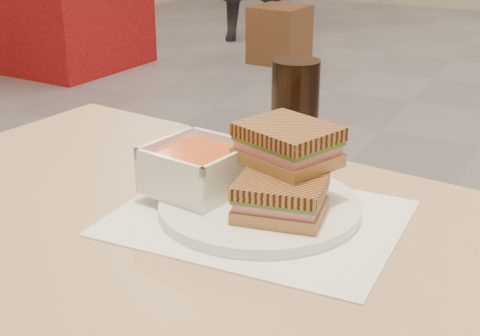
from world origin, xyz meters
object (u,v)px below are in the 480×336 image
at_px(bg_chair_0l, 70,16).
at_px(soup_bowl, 197,170).
at_px(panini_lower, 280,198).
at_px(main_table, 227,319).
at_px(cola_glass, 295,111).
at_px(bg_chair_0r, 280,34).
at_px(plate, 260,206).
at_px(bg_table_0, 63,9).

bearing_deg(bg_chair_0l, soup_bowl, -47.26).
relative_size(panini_lower, bg_chair_0l, 0.30).
xyz_separation_m(main_table, cola_glass, (-0.04, 0.32, 0.20)).
bearing_deg(bg_chair_0r, panini_lower, -66.07).
relative_size(cola_glass, bg_chair_0r, 0.41).
height_order(main_table, soup_bowl, soup_bowl).
bearing_deg(cola_glass, bg_chair_0l, 134.96).
bearing_deg(panini_lower, soup_bowl, 169.71).
relative_size(cola_glass, bg_chair_0l, 0.40).
bearing_deg(bg_chair_0l, main_table, -47.19).
bearing_deg(plate, bg_table_0, 134.67).
xyz_separation_m(soup_bowl, bg_chair_0r, (-1.57, 3.82, -0.59)).
height_order(soup_bowl, bg_table_0, soup_bowl).
bearing_deg(panini_lower, plate, 147.12).
distance_m(main_table, soup_bowl, 0.21).
bearing_deg(cola_glass, bg_chair_0r, 114.25).
distance_m(soup_bowl, bg_chair_0r, 4.17).
bearing_deg(panini_lower, cola_glass, 108.96).
height_order(soup_bowl, bg_chair_0r, soup_bowl).
distance_m(soup_bowl, bg_chair_0l, 5.08).
height_order(bg_table_0, bg_chair_0l, bg_table_0).
bearing_deg(bg_table_0, main_table, -46.26).
bearing_deg(panini_lower, bg_chair_0l, 133.70).
xyz_separation_m(bg_table_0, bg_chair_0l, (-0.53, 0.68, -0.19)).
relative_size(bg_table_0, bg_chair_0l, 2.32).
distance_m(bg_table_0, bg_chair_0r, 1.56).
distance_m(plate, soup_bowl, 0.10).
bearing_deg(soup_bowl, plate, 1.38).
relative_size(panini_lower, bg_table_0, 0.13).
relative_size(soup_bowl, bg_chair_0l, 0.34).
bearing_deg(main_table, soup_bowl, 135.29).
distance_m(bg_chair_0l, bg_chair_0r, 1.86).
bearing_deg(bg_chair_0r, soup_bowl, -67.72).
bearing_deg(panini_lower, main_table, -119.85).
relative_size(soup_bowl, cola_glass, 0.86).
bearing_deg(bg_chair_0l, plate, -46.43).
relative_size(bg_chair_0l, bg_chair_0r, 1.04).
relative_size(plate, cola_glass, 1.68).
bearing_deg(bg_chair_0r, main_table, -66.98).
distance_m(plate, panini_lower, 0.06).
relative_size(soup_bowl, panini_lower, 1.12).
distance_m(main_table, bg_table_0, 4.33).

